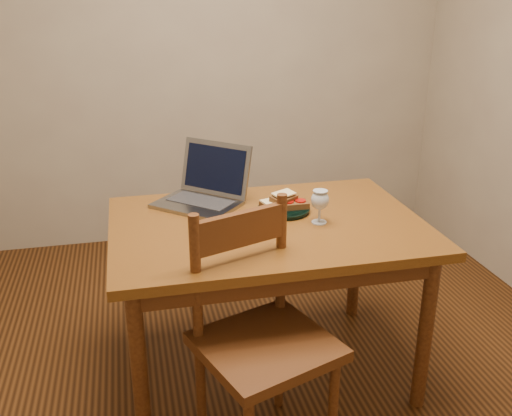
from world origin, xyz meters
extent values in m
cube|color=black|center=(0.00, 0.00, -0.01)|extent=(3.20, 3.20, 0.02)
cube|color=gray|center=(0.00, 1.61, 1.30)|extent=(3.20, 0.02, 2.60)
cube|color=#542A0E|center=(0.00, -0.03, 0.72)|extent=(1.30, 0.90, 0.04)
cylinder|color=#371A0B|center=(-0.57, -0.40, 0.35)|extent=(0.06, 0.06, 0.70)
cylinder|color=#371A0B|center=(0.57, -0.40, 0.35)|extent=(0.06, 0.06, 0.70)
cylinder|color=#371A0B|center=(-0.57, 0.34, 0.35)|extent=(0.06, 0.06, 0.70)
cylinder|color=#371A0B|center=(0.57, 0.34, 0.35)|extent=(0.06, 0.06, 0.70)
cube|color=#371A0B|center=(-0.12, -0.50, 0.46)|extent=(0.57, 0.56, 0.04)
cube|color=#371A0B|center=(-0.18, -0.34, 0.86)|extent=(0.35, 0.15, 0.13)
cylinder|color=black|center=(0.10, 0.07, 0.75)|extent=(0.23, 0.23, 0.02)
cube|color=slate|center=(-0.27, 0.22, 0.75)|extent=(0.43, 0.42, 0.02)
cube|color=slate|center=(-0.16, 0.34, 0.88)|extent=(0.31, 0.30, 0.24)
cube|color=black|center=(-0.16, 0.34, 0.88)|extent=(0.27, 0.25, 0.20)
camera|label=1|loc=(-0.54, -2.17, 1.66)|focal=40.00mm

